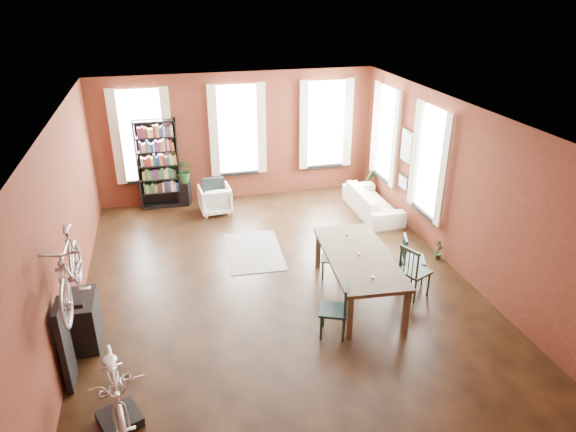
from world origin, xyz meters
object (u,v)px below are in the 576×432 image
object	(u,v)px
dining_chair_b	(331,258)
plant_stand	(184,193)
dining_chair_c	(415,271)
cream_sofa	(373,198)
bike_trainer	(120,419)
bookshelf	(158,165)
bicycle_floor	(112,359)
dining_chair_a	(334,310)
white_armchair	(215,198)
dining_chair_d	(413,259)
console_table	(85,321)
dining_table	(358,276)

from	to	relation	value
dining_chair_b	plant_stand	world-z (taller)	dining_chair_b
dining_chair_c	plant_stand	bearing A→B (deg)	11.40
cream_sofa	bike_trainer	distance (m)	7.79
cream_sofa	bookshelf	bearing A→B (deg)	71.05
dining_chair_b	cream_sofa	world-z (taller)	cream_sofa
plant_stand	bicycle_floor	bearing A→B (deg)	-100.06
dining_chair_a	dining_chair_b	world-z (taller)	dining_chair_a
dining_chair_b	white_armchair	distance (m)	3.97
dining_chair_b	dining_chair_c	size ratio (longest dim) A/B	0.79
bookshelf	dining_chair_b	bearing A→B (deg)	-54.45
dining_chair_c	dining_chair_a	bearing A→B (deg)	88.43
dining_chair_d	cream_sofa	xyz separation A→B (m)	(0.47, 3.06, -0.05)
dining_chair_b	cream_sofa	distance (m)	3.19
console_table	cream_sofa	bearing A→B (deg)	29.33
dining_chair_d	plant_stand	world-z (taller)	dining_chair_d
bookshelf	console_table	bearing A→B (deg)	-103.83
dining_chair_a	plant_stand	distance (m)	6.26
dining_chair_d	white_armchair	world-z (taller)	dining_chair_d
dining_chair_d	bike_trainer	bearing A→B (deg)	132.21
dining_chair_b	white_armchair	xyz separation A→B (m)	(-1.79, 3.55, -0.02)
dining_chair_c	plant_stand	xyz separation A→B (m)	(-3.71, 5.22, -0.20)
dining_chair_c	white_armchair	bearing A→B (deg)	9.75
bookshelf	white_armchair	size ratio (longest dim) A/B	2.95
dining_chair_b	bookshelf	xyz separation A→B (m)	(-3.04, 4.25, 0.70)
dining_chair_d	bicycle_floor	world-z (taller)	bicycle_floor
cream_sofa	console_table	xyz separation A→B (m)	(-6.23, -3.50, -0.01)
dining_chair_c	bicycle_floor	size ratio (longest dim) A/B	0.56
dining_chair_c	bicycle_floor	world-z (taller)	bicycle_floor
bookshelf	plant_stand	bearing A→B (deg)	0.00
dining_table	cream_sofa	bearing A→B (deg)	67.71
dining_chair_d	bike_trainer	xyz separation A→B (m)	(-5.19, -2.28, -0.38)
cream_sofa	bike_trainer	size ratio (longest dim) A/B	4.30
white_armchair	bicycle_floor	xyz separation A→B (m)	(-1.94, -6.32, 0.66)
cream_sofa	white_armchair	bearing A→B (deg)	74.93
dining_chair_b	console_table	world-z (taller)	console_table
dining_chair_c	plant_stand	world-z (taller)	dining_chair_c
dining_chair_a	white_armchair	bearing A→B (deg)	-143.10
cream_sofa	bike_trainer	xyz separation A→B (m)	(-5.67, -5.33, -0.34)
white_armchair	bicycle_floor	distance (m)	6.64
bookshelf	dining_table	bearing A→B (deg)	-56.72
dining_table	dining_chair_b	bearing A→B (deg)	112.60
console_table	plant_stand	world-z (taller)	console_table
console_table	dining_chair_d	bearing A→B (deg)	4.41
dining_chair_c	console_table	xyz separation A→B (m)	(-5.55, 0.02, -0.10)
dining_chair_b	cream_sofa	xyz separation A→B (m)	(1.91, 2.55, 0.01)
dining_table	dining_chair_b	size ratio (longest dim) A/B	3.07
bookshelf	plant_stand	distance (m)	0.98
dining_chair_c	white_armchair	xyz separation A→B (m)	(-3.02, 4.52, -0.13)
bicycle_floor	dining_chair_b	bearing A→B (deg)	26.82
dining_table	plant_stand	size ratio (longest dim) A/B	4.10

